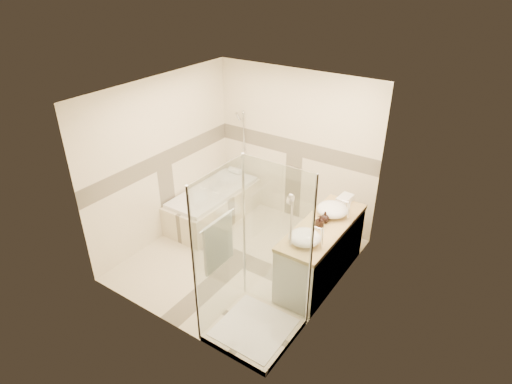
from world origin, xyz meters
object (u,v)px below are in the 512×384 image
Objects in this scene: shower_enclosure at (250,292)px; vessel_sink_far at (305,237)px; vanity at (321,251)px; bathtub at (214,203)px; vessel_sink_near at (332,209)px; amenity_bottle_a at (320,222)px; amenity_bottle_b at (325,217)px.

shower_enclosure reaches higher than vessel_sink_far.
vanity is 0.70m from vessel_sink_far.
vessel_sink_far is (2.13, -0.84, 0.62)m from bathtub.
vessel_sink_far is (0.27, 0.79, 0.42)m from shower_enclosure.
amenity_bottle_a reaches higher than vessel_sink_near.
amenity_bottle_b is at bearing -90.00° from vessel_sink_near.
vessel_sink_far reaches higher than bathtub.
bathtub is at bearing 170.75° from vanity.
shower_enclosure is at bearing -99.88° from vessel_sink_near.
vessel_sink_far is at bearing 70.84° from shower_enclosure.
vessel_sink_far is 0.56m from amenity_bottle_b.
vessel_sink_near is 0.38m from amenity_bottle_a.
vessel_sink_near is 1.07× the size of vessel_sink_far.
shower_enclosure reaches higher than vanity.
vanity is 0.51m from amenity_bottle_b.
amenity_bottle_b is (-0.02, 0.07, 0.50)m from vanity.
vanity is 0.79× the size of shower_enclosure.
shower_enclosure is at bearing -102.94° from amenity_bottle_a.
amenity_bottle_a reaches higher than amenity_bottle_b.
vessel_sink_near is at bearing -1.47° from bathtub.
amenity_bottle_b reaches higher than vanity.
vanity reaches higher than bathtub.
shower_enclosure is 0.93m from vessel_sink_far.
shower_enclosure reaches higher than vessel_sink_near.
shower_enclosure is at bearing -109.16° from vessel_sink_far.
bathtub is 1.05× the size of vanity.
vessel_sink_near is at bearing 90.00° from vessel_sink_far.
amenity_bottle_b is at bearing 90.00° from vessel_sink_far.
vessel_sink_near is 2.67× the size of amenity_bottle_b.
vanity is at bearing -9.25° from bathtub.
amenity_bottle_a reaches higher than vessel_sink_far.
vessel_sink_near is (-0.02, 0.30, 0.51)m from vanity.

